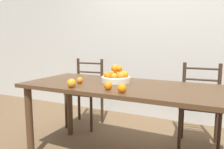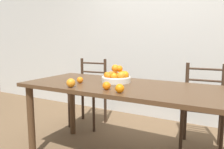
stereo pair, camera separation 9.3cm
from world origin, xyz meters
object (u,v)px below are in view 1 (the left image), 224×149
at_px(fruit_bowl, 116,77).
at_px(chair_left, 86,92).
at_px(orange_loose_3, 80,80).
at_px(orange_loose_0, 122,88).
at_px(orange_loose_1, 108,86).
at_px(chair_right, 200,106).
at_px(orange_loose_2, 72,83).

height_order(fruit_bowl, chair_left, fruit_bowl).
relative_size(orange_loose_3, chair_left, 0.07).
relative_size(orange_loose_0, orange_loose_3, 1.17).
bearing_deg(fruit_bowl, orange_loose_1, -75.77).
relative_size(fruit_bowl, orange_loose_3, 4.77).
distance_m(orange_loose_3, chair_left, 1.01).
bearing_deg(chair_right, fruit_bowl, -144.63).
relative_size(orange_loose_1, chair_right, 0.07).
xyz_separation_m(orange_loose_0, orange_loose_2, (-0.47, -0.01, 0.00)).
bearing_deg(orange_loose_2, orange_loose_1, 10.44).
distance_m(orange_loose_1, chair_left, 1.34).
height_order(orange_loose_0, chair_right, chair_right).
bearing_deg(orange_loose_2, orange_loose_0, 1.46).
bearing_deg(orange_loose_0, orange_loose_2, -178.54).
height_order(orange_loose_2, chair_left, chair_left).
bearing_deg(orange_loose_2, chair_right, 46.51).
height_order(orange_loose_0, orange_loose_2, orange_loose_2).
relative_size(fruit_bowl, chair_left, 0.31).
xyz_separation_m(fruit_bowl, orange_loose_0, (0.24, -0.41, -0.02)).
bearing_deg(chair_right, orange_loose_1, -128.02).
bearing_deg(orange_loose_0, orange_loose_1, 161.70).
bearing_deg(orange_loose_1, fruit_bowl, 104.23).
bearing_deg(fruit_bowl, orange_loose_2, -119.30).
bearing_deg(orange_loose_2, chair_left, 117.10).
bearing_deg(chair_right, orange_loose_3, -145.30).
xyz_separation_m(orange_loose_2, chair_left, (-0.53, 1.03, -0.35)).
bearing_deg(chair_left, orange_loose_2, -68.44).
bearing_deg(chair_right, orange_loose_0, -120.58).
bearing_deg(orange_loose_1, orange_loose_0, -18.30).
relative_size(fruit_bowl, orange_loose_1, 4.23).
height_order(orange_loose_0, orange_loose_1, orange_loose_0).
bearing_deg(orange_loose_1, chair_left, 131.31).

